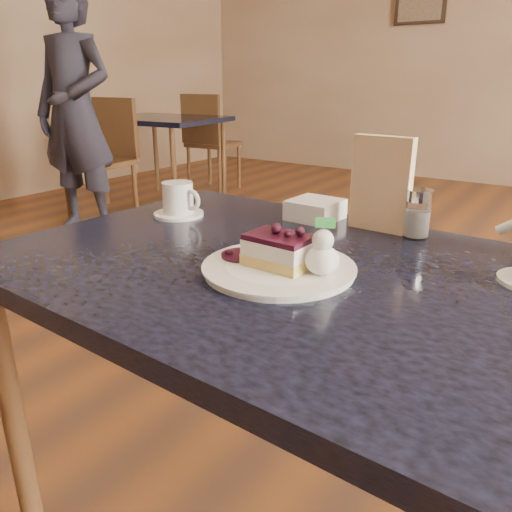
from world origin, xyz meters
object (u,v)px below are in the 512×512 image
Objects in this scene: cheesecake_slice at (279,250)px; dessert_plate at (279,269)px; main_table at (292,301)px; coffee_set at (179,201)px; bg_table_far_left at (166,195)px; patron at (75,113)px.

dessert_plate is at bearing -177.51° from cheesecake_slice.
coffee_set is (-0.40, 0.13, 0.11)m from main_table.
bg_table_far_left is 1.08× the size of patron.
main_table is 3.48m from bg_table_far_left.
cheesecake_slice is at bearing 0.00° from dessert_plate.
patron reaches higher than cheesecake_slice.
dessert_plate is 0.43m from coffee_set.
cheesecake_slice is 0.07× the size of bg_table_far_left.
main_table is 8.84× the size of coffee_set.
coffee_set is (-0.40, 0.18, 0.03)m from dessert_plate.
patron reaches higher than bg_table_far_left.
dessert_plate is at bearing -90.00° from main_table.
coffee_set is at bearing 164.13° from main_table.
main_table is 4.40× the size of dessert_plate.
dessert_plate is (-0.00, -0.05, 0.08)m from main_table.
patron is (-2.44, 1.42, 0.06)m from cheesecake_slice.
bg_table_far_left is at bearing 140.94° from main_table.
dessert_plate is at bearing -24.25° from coffee_set.
main_table is at bearing -18.36° from coffee_set.
main_table is 0.12m from cheesecake_slice.
bg_table_far_left reaches higher than main_table.
main_table is 2.81m from patron.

